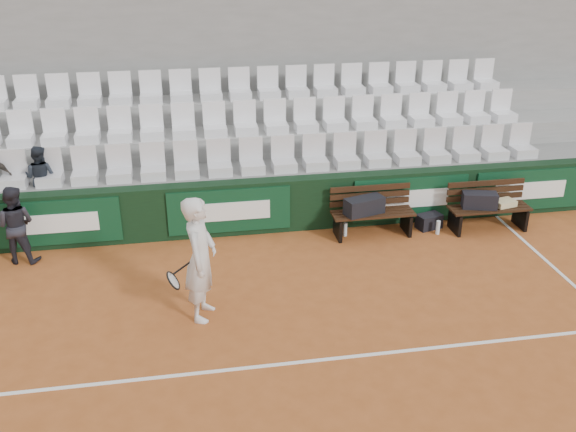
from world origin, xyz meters
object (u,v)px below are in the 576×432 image
(tennis_player, at_px, (200,259))
(water_bottle_far, at_px, (438,227))
(bench_left, at_px, (372,223))
(sports_bag_ground, at_px, (429,221))
(water_bottle_near, at_px, (345,229))
(sports_bag_right, at_px, (479,200))
(ball_kid, at_px, (15,225))
(spectator_c, at_px, (36,153))
(sports_bag_left, at_px, (364,206))
(bench_right, at_px, (488,218))

(tennis_player, bearing_deg, water_bottle_far, 24.21)
(bench_left, relative_size, water_bottle_far, 5.69)
(sports_bag_ground, bearing_deg, water_bottle_near, -177.97)
(bench_left, height_order, sports_bag_right, sports_bag_right)
(ball_kid, bearing_deg, sports_bag_ground, -168.03)
(water_bottle_near, xyz_separation_m, spectator_c, (-5.33, 0.98, 1.45))
(bench_left, bearing_deg, sports_bag_right, -3.42)
(sports_bag_left, relative_size, tennis_player, 0.38)
(bench_right, height_order, water_bottle_far, bench_right)
(bench_left, relative_size, ball_kid, 1.11)
(water_bottle_near, bearing_deg, ball_kid, 179.96)
(bench_left, xyz_separation_m, water_bottle_far, (1.20, -0.18, -0.09))
(bench_right, bearing_deg, ball_kid, 178.78)
(water_bottle_far, bearing_deg, ball_kid, 178.29)
(sports_bag_ground, relative_size, water_bottle_near, 1.72)
(bench_right, height_order, sports_bag_left, sports_bag_left)
(bench_right, xyz_separation_m, sports_bag_left, (-2.37, 0.11, 0.38))
(tennis_player, bearing_deg, water_bottle_near, 39.18)
(bench_left, xyz_separation_m, ball_kid, (-6.14, 0.04, 0.45))
(sports_bag_ground, bearing_deg, bench_right, -12.36)
(water_bottle_far, bearing_deg, tennis_player, -155.79)
(spectator_c, bearing_deg, sports_bag_ground, -170.44)
(bench_right, xyz_separation_m, water_bottle_far, (-0.99, -0.04, -0.09))
(bench_right, relative_size, sports_bag_right, 2.42)
(bench_left, distance_m, water_bottle_near, 0.51)
(sports_bag_right, height_order, sports_bag_ground, sports_bag_right)
(sports_bag_right, bearing_deg, water_bottle_near, 176.43)
(sports_bag_ground, bearing_deg, bench_left, -175.25)
(water_bottle_far, relative_size, ball_kid, 0.20)
(bench_right, distance_m, ball_kid, 8.34)
(bench_right, bearing_deg, sports_bag_ground, 167.64)
(sports_bag_right, bearing_deg, sports_bag_ground, 165.93)
(bench_left, relative_size, water_bottle_near, 5.76)
(bench_left, relative_size, spectator_c, 1.30)
(sports_bag_right, distance_m, spectator_c, 7.95)
(bench_right, distance_m, sports_bag_left, 2.40)
(water_bottle_far, bearing_deg, spectator_c, 170.34)
(sports_bag_left, relative_size, ball_kid, 0.53)
(sports_bag_right, distance_m, ball_kid, 8.12)
(ball_kid, bearing_deg, spectator_c, -95.70)
(sports_bag_right, distance_m, tennis_player, 5.56)
(sports_bag_right, relative_size, spectator_c, 0.54)
(bench_left, distance_m, ball_kid, 6.15)
(sports_bag_right, height_order, tennis_player, tennis_player)
(water_bottle_far, bearing_deg, bench_right, 2.45)
(sports_bag_ground, distance_m, ball_kid, 7.29)
(tennis_player, bearing_deg, sports_bag_left, 35.30)
(tennis_player, xyz_separation_m, ball_kid, (-2.95, 2.19, -0.26))
(bench_right, relative_size, ball_kid, 1.11)
(sports_bag_left, height_order, water_bottle_far, sports_bag_left)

